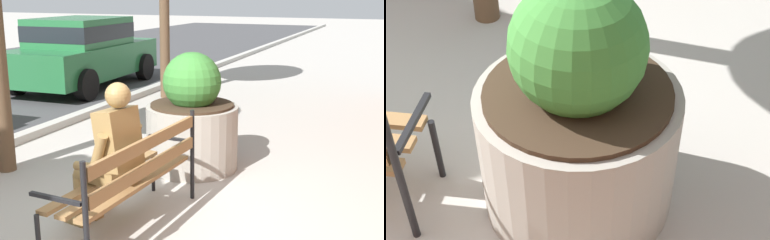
% 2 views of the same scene
% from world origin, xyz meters
% --- Properties ---
extents(concrete_planter, '(1.11, 1.11, 1.42)m').
position_xyz_m(concrete_planter, '(1.79, 0.20, 0.57)').
color(concrete_planter, gray).
rests_on(concrete_planter, ground).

